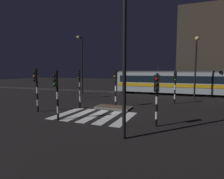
{
  "coord_description": "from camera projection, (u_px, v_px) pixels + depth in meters",
  "views": [
    {
      "loc": [
        6.12,
        -14.14,
        3.23
      ],
      "look_at": [
        -0.73,
        3.13,
        1.4
      ],
      "focal_mm": 30.16,
      "sensor_mm": 36.0,
      "label": 1
    }
  ],
  "objects": [
    {
      "name": "ground_plane",
      "position": [
        106.0,
        110.0,
        15.64
      ],
      "size": [
        120.0,
        120.0,
        0.0
      ],
      "primitive_type": "plane",
      "color": "black"
    },
    {
      "name": "traffic_light_corner_far_left",
      "position": [
        79.0,
        80.0,
        21.98
      ],
      "size": [
        0.36,
        0.42,
        3.34
      ],
      "color": "black",
      "rests_on": "ground"
    },
    {
      "name": "street_lamp_trackside_left",
      "position": [
        81.0,
        58.0,
        26.02
      ],
      "size": [
        0.44,
        1.21,
        7.94
      ],
      "color": "black",
      "rests_on": "ground"
    },
    {
      "name": "traffic_light_corner_near_left",
      "position": [
        36.0,
        83.0,
        14.66
      ],
      "size": [
        0.36,
        0.42,
        3.43
      ],
      "color": "black",
      "rests_on": "ground"
    },
    {
      "name": "rail_near",
      "position": [
        140.0,
        94.0,
        26.66
      ],
      "size": [
        80.0,
        0.12,
        0.03
      ],
      "primitive_type": "cube",
      "color": "#59595E",
      "rests_on": "ground"
    },
    {
      "name": "traffic_light_corner_far_right",
      "position": [
        175.0,
        82.0,
        18.3
      ],
      "size": [
        0.36,
        0.42,
        3.27
      ],
      "color": "black",
      "rests_on": "ground"
    },
    {
      "name": "traffic_island",
      "position": [
        114.0,
        107.0,
        16.26
      ],
      "size": [
        3.01,
        1.65,
        0.18
      ],
      "color": "slate",
      "rests_on": "ground"
    },
    {
      "name": "street_lamp_trackside_right",
      "position": [
        196.0,
        60.0,
        20.79
      ],
      "size": [
        0.44,
        1.21,
        6.9
      ],
      "color": "black",
      "rests_on": "ground"
    },
    {
      "name": "traffic_light_median_centre",
      "position": [
        115.0,
        82.0,
        16.67
      ],
      "size": [
        0.36,
        0.42,
        3.36
      ],
      "color": "black",
      "rests_on": "ground"
    },
    {
      "name": "crosswalk_zebra",
      "position": [
        94.0,
        116.0,
        13.57
      ],
      "size": [
        5.38,
        4.05,
        0.02
      ],
      "color": "silver",
      "rests_on": "ground"
    },
    {
      "name": "tram",
      "position": [
        176.0,
        82.0,
        25.39
      ],
      "size": [
        16.09,
        2.58,
        4.15
      ],
      "color": "#B2BCC1",
      "rests_on": "ground"
    },
    {
      "name": "traffic_light_kerb_mid_left",
      "position": [
        56.0,
        88.0,
        12.12
      ],
      "size": [
        0.36,
        0.42,
        3.27
      ],
      "color": "black",
      "rests_on": "ground"
    },
    {
      "name": "rail_far",
      "position": [
        142.0,
        93.0,
        27.99
      ],
      "size": [
        80.0,
        0.12,
        0.03
      ],
      "primitive_type": "cube",
      "color": "#59595E",
      "rests_on": "ground"
    },
    {
      "name": "bollard_island_edge",
      "position": [
        80.0,
        102.0,
        16.45
      ],
      "size": [
        0.12,
        0.12,
        1.11
      ],
      "color": "black",
      "rests_on": "ground"
    },
    {
      "name": "street_lamp_near_kerb",
      "position": [
        123.0,
        40.0,
        8.32
      ],
      "size": [
        0.44,
        1.21,
        7.23
      ],
      "color": "black",
      "rests_on": "ground"
    },
    {
      "name": "traffic_light_corner_near_right",
      "position": [
        157.0,
        92.0,
        10.69
      ],
      "size": [
        0.36,
        0.42,
        3.11
      ],
      "color": "black",
      "rests_on": "ground"
    }
  ]
}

